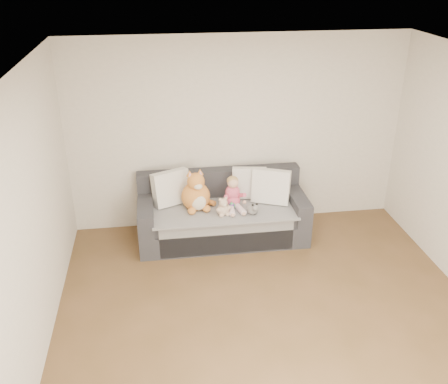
% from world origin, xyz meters
% --- Properties ---
extents(room_shell, '(5.00, 5.00, 5.00)m').
position_xyz_m(room_shell, '(0.00, 0.42, 1.30)').
color(room_shell, brown).
rests_on(room_shell, ground).
extents(sofa, '(2.20, 0.94, 0.85)m').
position_xyz_m(sofa, '(-0.27, 2.06, 0.31)').
color(sofa, '#2A2A2F').
rests_on(sofa, ground).
extents(cushion_left, '(0.54, 0.40, 0.47)m').
position_xyz_m(cushion_left, '(-0.93, 2.20, 0.70)').
color(cushion_left, silver).
rests_on(cushion_left, sofa).
extents(cushion_right_back, '(0.49, 0.28, 0.43)m').
position_xyz_m(cushion_right_back, '(0.12, 2.24, 0.68)').
color(cushion_right_back, silver).
rests_on(cushion_right_back, sofa).
extents(cushion_right_front, '(0.54, 0.40, 0.47)m').
position_xyz_m(cushion_right_front, '(0.38, 2.06, 0.70)').
color(cushion_right_front, silver).
rests_on(cushion_right_front, sofa).
extents(toddler, '(0.30, 0.43, 0.43)m').
position_xyz_m(toddler, '(-0.14, 1.98, 0.65)').
color(toddler, '#C44550').
rests_on(toddler, sofa).
extents(plush_cat, '(0.46, 0.43, 0.57)m').
position_xyz_m(plush_cat, '(-0.62, 2.00, 0.68)').
color(plush_cat, '#C7602C').
rests_on(plush_cat, sofa).
extents(teddy_bear, '(0.19, 0.15, 0.25)m').
position_xyz_m(teddy_bear, '(-0.30, 1.77, 0.57)').
color(teddy_bear, tan).
rests_on(teddy_bear, sofa).
extents(plush_cow, '(0.14, 0.22, 0.18)m').
position_xyz_m(plush_cow, '(0.08, 1.75, 0.55)').
color(plush_cow, white).
rests_on(plush_cow, sofa).
extents(sippy_cup, '(0.10, 0.08, 0.11)m').
position_xyz_m(sippy_cup, '(-0.17, 1.91, 0.53)').
color(sippy_cup, '#64389A').
rests_on(sippy_cup, sofa).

